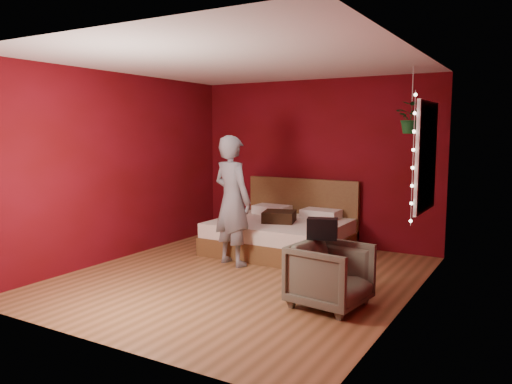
% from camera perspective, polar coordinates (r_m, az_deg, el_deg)
% --- Properties ---
extents(floor, '(4.50, 4.50, 0.00)m').
position_cam_1_polar(floor, '(6.25, -1.72, -9.73)').
color(floor, '#9B673E').
rests_on(floor, ground).
extents(room_walls, '(4.04, 4.54, 2.62)m').
position_cam_1_polar(room_walls, '(5.99, -1.78, 5.86)').
color(room_walls, maroon).
rests_on(room_walls, ground).
extents(window, '(0.05, 0.97, 1.27)m').
position_cam_1_polar(window, '(6.10, 18.84, 3.84)').
color(window, white).
rests_on(window, room_walls).
extents(fairy_lights, '(0.04, 0.04, 1.45)m').
position_cam_1_polar(fairy_lights, '(5.59, 17.51, 3.64)').
color(fairy_lights, silver).
rests_on(fairy_lights, room_walls).
extents(bed, '(1.89, 1.61, 1.04)m').
position_cam_1_polar(bed, '(7.52, 3.07, -4.73)').
color(bed, brown).
rests_on(bed, ground).
extents(person, '(0.73, 0.58, 1.74)m').
position_cam_1_polar(person, '(6.67, -2.73, -1.00)').
color(person, slate).
rests_on(person, ground).
extents(armchair, '(0.80, 0.79, 0.66)m').
position_cam_1_polar(armchair, '(5.22, 8.47, -9.39)').
color(armchair, '#555543').
rests_on(armchair, ground).
extents(handbag, '(0.35, 0.25, 0.22)m').
position_cam_1_polar(handbag, '(5.31, 7.58, -4.18)').
color(handbag, black).
rests_on(handbag, armchair).
extents(throw_pillow, '(0.56, 0.56, 0.16)m').
position_cam_1_polar(throw_pillow, '(7.32, 2.67, -2.82)').
color(throw_pillow, '#321C10').
rests_on(throw_pillow, bed).
extents(hanging_plant, '(0.46, 0.44, 0.84)m').
position_cam_1_polar(hanging_plant, '(6.70, 17.36, 8.10)').
color(hanging_plant, silver).
rests_on(hanging_plant, room_walls).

